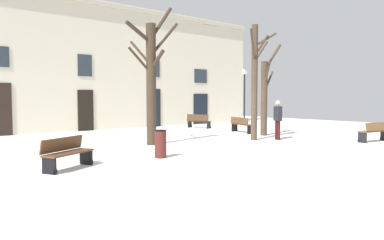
{
  "coord_description": "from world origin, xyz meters",
  "views": [
    {
      "loc": [
        -10.93,
        -11.62,
        1.96
      ],
      "look_at": [
        0.0,
        1.77,
        0.89
      ],
      "focal_mm": 34.09,
      "sensor_mm": 36.0,
      "label": 1
    }
  ],
  "objects_px": {
    "tree_center": "(265,94)",
    "tree_near_facade": "(151,78)",
    "litter_bin": "(161,144)",
    "bench_by_litter_bin": "(67,153)",
    "tree_foreground": "(255,79)",
    "person_near_bench": "(278,118)",
    "streetlamp": "(244,90)",
    "bench_near_center_tree": "(241,124)",
    "bench_facing_shops": "(199,121)",
    "bench_back_to_back_left": "(375,131)"
  },
  "relations": [
    {
      "from": "litter_bin",
      "to": "bench_near_center_tree",
      "type": "height_order",
      "value": "litter_bin"
    },
    {
      "from": "bench_facing_shops",
      "to": "bench_by_litter_bin",
      "type": "bearing_deg",
      "value": 107.21
    },
    {
      "from": "streetlamp",
      "to": "person_near_bench",
      "type": "height_order",
      "value": "streetlamp"
    },
    {
      "from": "tree_center",
      "to": "bench_by_litter_bin",
      "type": "xyz_separation_m",
      "value": [
        -11.17,
        -2.35,
        -1.68
      ]
    },
    {
      "from": "tree_foreground",
      "to": "bench_near_center_tree",
      "type": "height_order",
      "value": "tree_foreground"
    },
    {
      "from": "streetlamp",
      "to": "bench_by_litter_bin",
      "type": "height_order",
      "value": "streetlamp"
    },
    {
      "from": "tree_center",
      "to": "bench_by_litter_bin",
      "type": "bearing_deg",
      "value": -168.14
    },
    {
      "from": "tree_near_facade",
      "to": "person_near_bench",
      "type": "bearing_deg",
      "value": -21.5
    },
    {
      "from": "tree_center",
      "to": "tree_foreground",
      "type": "xyz_separation_m",
      "value": [
        -2.03,
        -1.09,
        0.66
      ]
    },
    {
      "from": "tree_center",
      "to": "tree_foreground",
      "type": "bearing_deg",
      "value": -151.74
    },
    {
      "from": "tree_foreground",
      "to": "bench_near_center_tree",
      "type": "bearing_deg",
      "value": 52.79
    },
    {
      "from": "tree_near_facade",
      "to": "streetlamp",
      "type": "height_order",
      "value": "tree_near_facade"
    },
    {
      "from": "tree_foreground",
      "to": "tree_near_facade",
      "type": "bearing_deg",
      "value": 160.8
    },
    {
      "from": "bench_near_center_tree",
      "to": "tree_center",
      "type": "bearing_deg",
      "value": -166.12
    },
    {
      "from": "bench_by_litter_bin",
      "to": "person_near_bench",
      "type": "relative_size",
      "value": 0.9
    },
    {
      "from": "bench_facing_shops",
      "to": "bench_near_center_tree",
      "type": "distance_m",
      "value": 3.87
    },
    {
      "from": "person_near_bench",
      "to": "litter_bin",
      "type": "bearing_deg",
      "value": -65.1
    },
    {
      "from": "streetlamp",
      "to": "litter_bin",
      "type": "xyz_separation_m",
      "value": [
        -12.56,
        -7.9,
        -1.99
      ]
    },
    {
      "from": "bench_near_center_tree",
      "to": "tree_foreground",
      "type": "bearing_deg",
      "value": 159.21
    },
    {
      "from": "bench_back_to_back_left",
      "to": "bench_near_center_tree",
      "type": "relative_size",
      "value": 0.95
    },
    {
      "from": "litter_bin",
      "to": "bench_back_to_back_left",
      "type": "height_order",
      "value": "litter_bin"
    },
    {
      "from": "tree_near_facade",
      "to": "streetlamp",
      "type": "bearing_deg",
      "value": 24.32
    },
    {
      "from": "bench_facing_shops",
      "to": "litter_bin",
      "type": "bearing_deg",
      "value": 116.13
    },
    {
      "from": "bench_facing_shops",
      "to": "bench_back_to_back_left",
      "type": "bearing_deg",
      "value": 169.89
    },
    {
      "from": "tree_foreground",
      "to": "person_near_bench",
      "type": "height_order",
      "value": "tree_foreground"
    },
    {
      "from": "tree_foreground",
      "to": "bench_near_center_tree",
      "type": "xyz_separation_m",
      "value": [
        2.11,
        2.78,
        -2.32
      ]
    },
    {
      "from": "tree_foreground",
      "to": "bench_facing_shops",
      "type": "height_order",
      "value": "tree_foreground"
    },
    {
      "from": "streetlamp",
      "to": "bench_back_to_back_left",
      "type": "xyz_separation_m",
      "value": [
        -2.83,
        -10.37,
        -1.99
      ]
    },
    {
      "from": "tree_near_facade",
      "to": "bench_by_litter_bin",
      "type": "bearing_deg",
      "value": -148.22
    },
    {
      "from": "litter_bin",
      "to": "bench_by_litter_bin",
      "type": "distance_m",
      "value": 3.04
    },
    {
      "from": "tree_near_facade",
      "to": "tree_center",
      "type": "xyz_separation_m",
      "value": [
        6.59,
        -0.49,
        -0.64
      ]
    },
    {
      "from": "litter_bin",
      "to": "tree_near_facade",
      "type": "bearing_deg",
      "value": 62.06
    },
    {
      "from": "litter_bin",
      "to": "bench_back_to_back_left",
      "type": "bearing_deg",
      "value": -14.25
    },
    {
      "from": "streetlamp",
      "to": "tree_foreground",
      "type": "bearing_deg",
      "value": -134.53
    },
    {
      "from": "tree_near_facade",
      "to": "tree_foreground",
      "type": "relative_size",
      "value": 1.1
    },
    {
      "from": "bench_by_litter_bin",
      "to": "bench_near_center_tree",
      "type": "height_order",
      "value": "bench_by_litter_bin"
    },
    {
      "from": "tree_center",
      "to": "bench_by_litter_bin",
      "type": "relative_size",
      "value": 2.88
    },
    {
      "from": "litter_bin",
      "to": "bench_facing_shops",
      "type": "relative_size",
      "value": 0.55
    },
    {
      "from": "tree_foreground",
      "to": "litter_bin",
      "type": "height_order",
      "value": "tree_foreground"
    },
    {
      "from": "tree_near_facade",
      "to": "bench_facing_shops",
      "type": "bearing_deg",
      "value": 36.55
    },
    {
      "from": "streetlamp",
      "to": "tree_near_facade",
      "type": "bearing_deg",
      "value": -155.68
    },
    {
      "from": "tree_center",
      "to": "bench_back_to_back_left",
      "type": "bearing_deg",
      "value": -72.0
    },
    {
      "from": "person_near_bench",
      "to": "bench_facing_shops",
      "type": "bearing_deg",
      "value": -171.57
    },
    {
      "from": "streetlamp",
      "to": "tree_center",
      "type": "bearing_deg",
      "value": -128.95
    },
    {
      "from": "streetlamp",
      "to": "bench_facing_shops",
      "type": "height_order",
      "value": "streetlamp"
    },
    {
      "from": "streetlamp",
      "to": "bench_by_litter_bin",
      "type": "bearing_deg",
      "value": -153.38
    },
    {
      "from": "litter_bin",
      "to": "bench_near_center_tree",
      "type": "bearing_deg",
      "value": 26.6
    },
    {
      "from": "tree_center",
      "to": "tree_near_facade",
      "type": "bearing_deg",
      "value": 175.72
    },
    {
      "from": "bench_near_center_tree",
      "to": "bench_facing_shops",
      "type": "bearing_deg",
      "value": 14.0
    },
    {
      "from": "person_near_bench",
      "to": "bench_back_to_back_left",
      "type": "bearing_deg",
      "value": 58.48
    }
  ]
}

